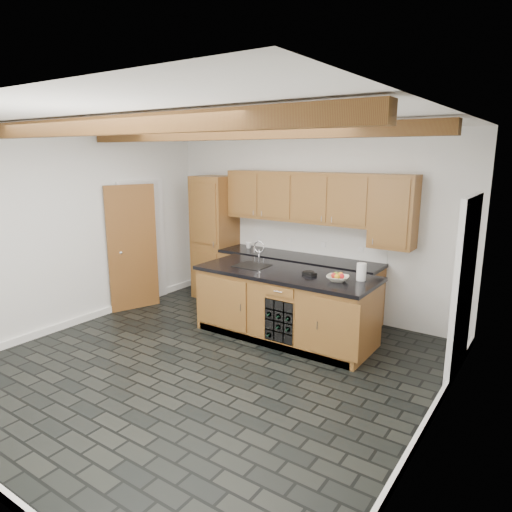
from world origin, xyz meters
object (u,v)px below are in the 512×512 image
at_px(fruit_bowl, 338,278).
at_px(paper_towel, 361,272).
at_px(island, 285,305).
at_px(kitchen_scale, 309,273).

relative_size(fruit_bowl, paper_towel, 1.27).
distance_m(island, kitchen_scale, 0.60).
relative_size(kitchen_scale, fruit_bowl, 0.75).
distance_m(island, paper_towel, 1.16).
xyz_separation_m(fruit_bowl, paper_towel, (0.23, 0.19, 0.07)).
distance_m(island, fruit_bowl, 0.91).
bearing_deg(island, paper_towel, 9.62).
xyz_separation_m(island, fruit_bowl, (0.77, -0.02, 0.50)).
relative_size(kitchen_scale, paper_towel, 0.95).
relative_size(island, paper_towel, 11.46).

